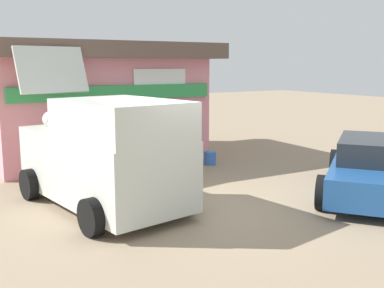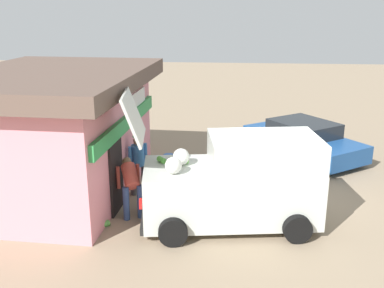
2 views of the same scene
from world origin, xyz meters
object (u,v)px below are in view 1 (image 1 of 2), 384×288
parked_sedan (380,168)px  paint_bucket (210,158)px  storefront_bar (94,99)px  customer_bending (76,144)px  unloaded_banana_pile (40,168)px  delivery_van (106,154)px  vendor_standing (126,135)px

parked_sedan → paint_bucket: (-1.32, 4.35, -0.40)m
parked_sedan → paint_bucket: parked_sedan is taller
storefront_bar → customer_bending: (-1.29, -2.27, -0.87)m
unloaded_banana_pile → paint_bucket: 4.42m
delivery_van → customer_bending: delivery_van is taller
unloaded_banana_pile → parked_sedan: bearing=-44.8°
parked_sedan → vendor_standing: vendor_standing is taller
delivery_van → unloaded_banana_pile: 3.44m
delivery_van → parked_sedan: size_ratio=1.01×
parked_sedan → vendor_standing: bearing=126.5°
delivery_van → vendor_standing: size_ratio=2.75×
customer_bending → paint_bucket: (3.59, -0.40, -0.66)m
paint_bucket → delivery_van: bearing=-151.0°
parked_sedan → vendor_standing: (-3.58, 4.85, 0.35)m
vendor_standing → customer_bending: bearing=-176.0°
delivery_van → parked_sedan: (5.12, -2.25, -0.45)m
storefront_bar → paint_bucket: (2.29, -2.67, -1.53)m
storefront_bar → parked_sedan: storefront_bar is taller
vendor_standing → customer_bending: 1.33m
storefront_bar → parked_sedan: size_ratio=1.48×
unloaded_banana_pile → paint_bucket: unloaded_banana_pile is taller
delivery_van → vendor_standing: bearing=59.3°
paint_bucket → vendor_standing: bearing=167.7°
storefront_bar → parked_sedan: (3.61, -7.02, -1.13)m
customer_bending → unloaded_banana_pile: (-0.67, 0.79, -0.67)m
delivery_van → storefront_bar: bearing=72.5°
parked_sedan → vendor_standing: 6.03m
delivery_van → vendor_standing: (1.54, 2.60, -0.10)m
storefront_bar → unloaded_banana_pile: bearing=-143.1°
storefront_bar → vendor_standing: size_ratio=4.02×
storefront_bar → customer_bending: size_ratio=4.78×
vendor_standing → unloaded_banana_pile: size_ratio=1.89×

